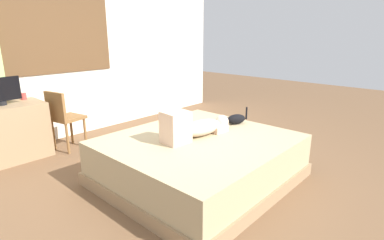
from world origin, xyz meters
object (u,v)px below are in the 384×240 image
bed (199,159)px  cat (235,119)px  person_lying (195,127)px  desk (8,133)px  tv_monitor (0,91)px  chair_by_desk (63,116)px  cup (23,96)px

bed → cat: (0.71, 0.02, 0.32)m
person_lying → desk: person_lying is taller
person_lying → desk: bearing=120.3°
bed → tv_monitor: tv_monitor is taller
bed → desk: bearing=119.3°
bed → chair_by_desk: bearing=106.7°
person_lying → cup: size_ratio=10.31×
cat → cup: size_ratio=3.63×
bed → desk: desk is taller
cat → tv_monitor: (-1.96, 2.21, 0.35)m
desk → chair_by_desk: 0.69m
tv_monitor → desk: bearing=0.0°
cup → desk: bearing=-151.0°
bed → tv_monitor: bearing=119.4°
person_lying → cat: bearing=-4.6°
cat → cup: bearing=124.7°
person_lying → chair_by_desk: 2.03m
bed → desk: size_ratio=2.20×
chair_by_desk → person_lying: bearing=-72.3°
person_lying → bed: bearing=-101.3°
cat → chair_by_desk: chair_by_desk is taller
bed → cat: cat is taller
tv_monitor → chair_by_desk: bearing=-18.6°
bed → person_lying: (0.01, 0.07, 0.37)m
person_lying → cup: (-0.96, 2.32, 0.17)m
person_lying → cup: bearing=112.4°
desk → tv_monitor: tv_monitor is taller
person_lying → chair_by_desk: bearing=107.7°
tv_monitor → chair_by_desk: tv_monitor is taller
cat → cup: cup is taller
bed → desk: 2.55m
cup → chair_by_desk: size_ratio=0.11×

